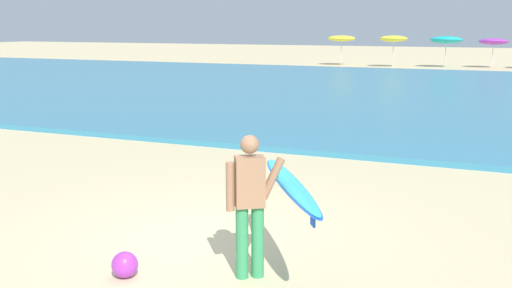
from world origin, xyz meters
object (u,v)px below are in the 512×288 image
surfer_with_board (268,193)px  beach_umbrella_2 (446,40)px  beach_umbrella_0 (342,38)px  beach_ball (125,265)px  beach_umbrella_1 (394,39)px  beach_umbrella_3 (494,42)px

surfer_with_board → beach_umbrella_2: size_ratio=1.03×
beach_umbrella_0 → beach_ball: size_ratio=6.98×
beach_umbrella_1 → beach_umbrella_3: beach_umbrella_1 is taller
surfer_with_board → beach_umbrella_1: beach_umbrella_1 is taller
beach_umbrella_2 → beach_umbrella_3: size_ratio=1.07×
surfer_with_board → beach_umbrella_0: beach_umbrella_0 is taller
beach_umbrella_3 → beach_ball: bearing=-93.2°
beach_umbrella_1 → beach_ball: beach_umbrella_1 is taller
surfer_with_board → beach_ball: size_ratio=7.31×
beach_umbrella_0 → beach_umbrella_2: beach_umbrella_2 is taller
beach_umbrella_3 → beach_ball: size_ratio=6.67×
surfer_with_board → beach_umbrella_2: (-2.35, 38.75, 0.91)m
beach_umbrella_1 → surfer_with_board: bearing=-81.2°
surfer_with_board → beach_umbrella_0: size_ratio=1.05×
surfer_with_board → beach_umbrella_3: bearing=88.9°
beach_ball → beach_umbrella_3: bearing=86.8°
beach_umbrella_1 → beach_umbrella_3: bearing=16.1°
beach_umbrella_0 → beach_ball: 39.67m
beach_umbrella_3 → beach_ball: (-2.28, -40.19, -1.68)m
beach_umbrella_3 → beach_umbrella_0: bearing=-172.3°
surfer_with_board → beach_umbrella_0: (-9.71, 38.05, 0.96)m
beach_umbrella_0 → beach_umbrella_3: (10.44, 1.42, -0.15)m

